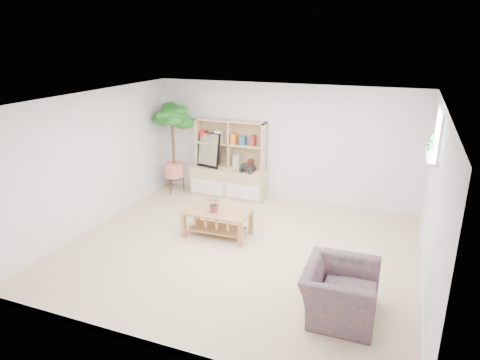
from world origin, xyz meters
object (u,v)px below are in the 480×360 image
(floor_tree, at_px, (173,149))
(armchair, at_px, (340,289))
(coffee_table, at_px, (218,223))
(storage_unit, at_px, (229,159))

(floor_tree, height_order, armchair, floor_tree)
(armchair, bearing_deg, coffee_table, 56.42)
(coffee_table, height_order, floor_tree, floor_tree)
(coffee_table, xyz_separation_m, floor_tree, (-1.75, 1.61, 0.75))
(storage_unit, height_order, armchair, storage_unit)
(coffee_table, relative_size, floor_tree, 0.56)
(storage_unit, relative_size, coffee_table, 1.47)
(floor_tree, bearing_deg, armchair, -37.40)
(armchair, bearing_deg, storage_unit, 39.87)
(coffee_table, bearing_deg, storage_unit, 106.20)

